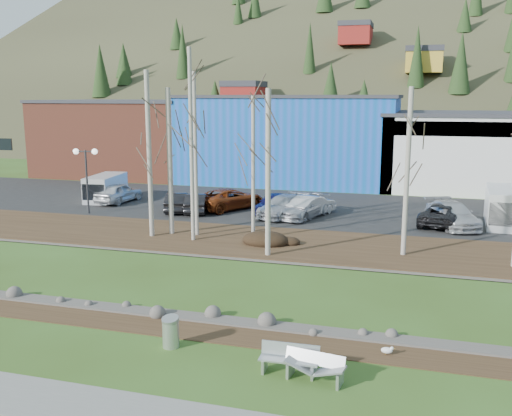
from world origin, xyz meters
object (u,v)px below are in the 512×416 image
(bench_damaged, at_px, (315,367))
(car_4, at_px, (273,203))
(car_8, at_px, (304,207))
(van_grey, at_px, (105,188))
(car_6, at_px, (443,214))
(car_2, at_px, (229,199))
(car_9, at_px, (178,202))
(van_white, at_px, (505,208))
(car_0, at_px, (119,193))
(bench_intact, at_px, (289,359))
(seagull, at_px, (387,350))
(car_1, at_px, (197,203))
(litter_bin, at_px, (171,333))
(car_5, at_px, (312,205))
(car_3, at_px, (283,206))
(car_7, at_px, (452,215))
(street_lamp, at_px, (86,163))

(bench_damaged, bearing_deg, car_4, 116.09)
(car_8, distance_m, van_grey, 16.38)
(car_6, height_order, van_grey, van_grey)
(car_2, height_order, car_9, car_2)
(car_6, distance_m, van_white, 3.90)
(car_0, relative_size, car_4, 1.09)
(bench_intact, distance_m, car_4, 23.20)
(car_8, bearing_deg, seagull, -54.12)
(bench_damaged, bearing_deg, car_1, 128.74)
(seagull, distance_m, car_9, 24.79)
(car_6, height_order, car_9, car_6)
(litter_bin, height_order, car_5, car_5)
(bench_intact, height_order, car_8, car_8)
(seagull, height_order, car_4, car_4)
(bench_damaged, xyz_separation_m, car_5, (-4.31, 22.46, 0.44))
(litter_bin, bearing_deg, van_grey, 125.00)
(car_1, height_order, van_grey, van_grey)
(car_6, bearing_deg, car_3, 13.03)
(bench_damaged, distance_m, car_6, 22.34)
(car_5, height_order, car_7, car_7)
(car_3, bearing_deg, van_grey, -170.30)
(bench_intact, distance_m, car_6, 22.31)
(car_0, distance_m, car_7, 24.34)
(car_5, relative_size, car_8, 0.89)
(car_2, relative_size, car_7, 1.04)
(street_lamp, distance_m, car_6, 24.04)
(litter_bin, height_order, van_white, van_white)
(car_0, distance_m, car_5, 15.22)
(car_0, xyz_separation_m, car_4, (12.49, -0.68, -0.06))
(car_4, relative_size, car_5, 0.95)
(litter_bin, height_order, street_lamp, street_lamp)
(bench_damaged, relative_size, car_6, 0.37)
(car_0, relative_size, car_5, 1.04)
(bench_intact, xyz_separation_m, car_3, (-5.31, 21.55, 0.40))
(bench_intact, xyz_separation_m, seagull, (2.77, 2.04, -0.27))
(car_4, height_order, car_7, car_7)
(car_3, height_order, car_6, car_6)
(litter_bin, height_order, car_1, car_1)
(seagull, bearing_deg, car_9, 131.25)
(car_8, distance_m, car_9, 9.10)
(seagull, relative_size, van_white, 0.08)
(car_3, relative_size, car_9, 1.19)
(car_7, xyz_separation_m, car_9, (-18.56, -0.27, -0.09))
(car_2, relative_size, car_6, 1.07)
(bench_intact, distance_m, car_1, 24.12)
(litter_bin, bearing_deg, van_white, 59.37)
(seagull, bearing_deg, car_4, 115.69)
(seagull, bearing_deg, litter_bin, -167.27)
(car_1, distance_m, car_9, 1.46)
(car_2, bearing_deg, car_3, -168.26)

